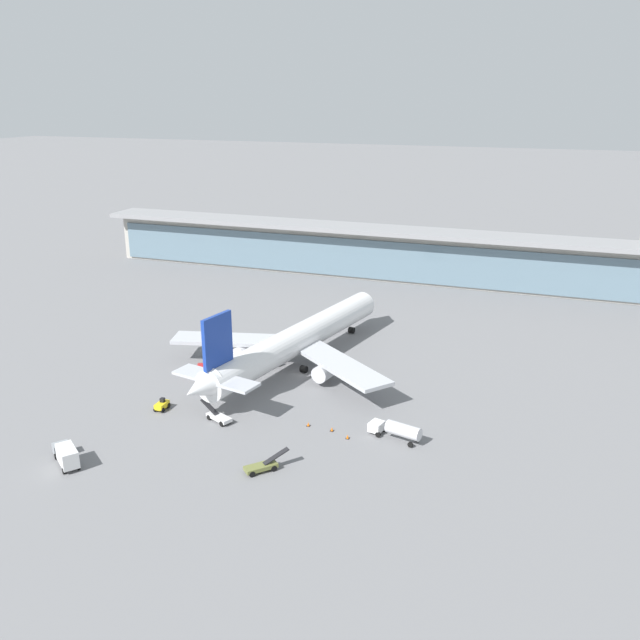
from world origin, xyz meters
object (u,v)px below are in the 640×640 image
Objects in this scene: service_truck_at_far_stand_olive at (262,466)px; airliner_on_stand at (295,341)px; service_truck_near_nose_red at (222,366)px; service_truck_by_tail_white at (218,417)px; safety_cone_bravo at (308,424)px; safety_cone_alpha at (332,429)px; service_truck_mid_apron_grey at (66,454)px; service_truck_on_taxiway_yellow at (162,405)px; safety_cone_charlie at (348,437)px; service_truck_under_wing_white at (397,430)px.

airliner_on_stand is at bearing 104.86° from service_truck_at_far_stand_olive.
service_truck_near_nose_red is 19.98m from service_truck_by_tail_white.
safety_cone_alpha is at bearing -4.41° from safety_cone_bravo.
service_truck_mid_apron_grey is at bearing -125.91° from service_truck_by_tail_white.
safety_cone_bravo is at bearing -31.97° from service_truck_near_nose_red.
service_truck_by_tail_white is 11.13m from service_truck_on_taxiway_yellow.
service_truck_at_far_stand_olive is (27.72, 8.04, -0.88)m from service_truck_mid_apron_grey.
airliner_on_stand is 7.38× the size of service_truck_near_nose_red.
airliner_on_stand is at bearing 34.57° from service_truck_near_nose_red.
safety_cone_bravo is (-4.19, 0.32, 0.00)m from safety_cone_alpha.
service_truck_at_far_stand_olive is at bearing -95.19° from safety_cone_bravo.
service_truck_mid_apron_grey is 42.25m from safety_cone_charlie.
service_truck_on_taxiway_yellow is at bearing 153.36° from service_truck_at_far_stand_olive.
service_truck_near_nose_red reaches higher than service_truck_on_taxiway_yellow.
service_truck_by_tail_white is at bearing -2.55° from service_truck_on_taxiway_yellow.
safety_cone_alpha is (15.66, -23.15, -5.11)m from airliner_on_stand.
safety_cone_bravo is at bearing -177.83° from service_truck_under_wing_white.
service_truck_by_tail_white reaches higher than safety_cone_charlie.
airliner_on_stand is at bearing 127.29° from safety_cone_charlie.
safety_cone_bravo is 1.00× the size of safety_cone_charlie.
service_truck_on_taxiway_yellow is at bearing -175.11° from safety_cone_alpha.
safety_cone_charlie is at bearing -25.96° from safety_cone_alpha.
airliner_on_stand is at bearing 60.76° from service_truck_on_taxiway_yellow.
service_truck_by_tail_white is at bearing 138.58° from service_truck_at_far_stand_olive.
service_truck_at_far_stand_olive is 15.25m from safety_cone_bravo.
airliner_on_stand is at bearing 82.87° from service_truck_by_tail_white.
safety_cone_alpha is (5.57, 14.85, -0.49)m from service_truck_at_far_stand_olive.
service_truck_mid_apron_grey is (-43.80, -23.77, -0.02)m from service_truck_under_wing_white.
safety_cone_charlie is at bearing 4.00° from service_truck_by_tail_white.
service_truck_under_wing_white reaches higher than service_truck_on_taxiway_yellow.
service_truck_under_wing_white is 40.72m from service_truck_on_taxiway_yellow.
safety_cone_bravo is (1.38, 15.18, -0.49)m from service_truck_at_far_stand_olive.
service_truck_by_tail_white is (14.36, 19.83, -0.88)m from service_truck_mid_apron_grey.
airliner_on_stand is 91.72× the size of safety_cone_alpha.
safety_cone_alpha is 1.00× the size of safety_cone_bravo.
safety_cone_bravo and safety_cone_charlie have the same top height.
service_truck_under_wing_white is at bearing -40.39° from airliner_on_stand.
service_truck_on_taxiway_yellow is at bearing -175.14° from service_truck_under_wing_white.
service_truck_near_nose_red is at bearing 81.98° from service_truck_on_taxiway_yellow.
service_truck_mid_apron_grey is at bearing -149.59° from safety_cone_charlie.
airliner_on_stand is 91.72× the size of safety_cone_bravo.
airliner_on_stand is 7.22× the size of service_truck_under_wing_white.
service_truck_by_tail_white is at bearing -167.05° from safety_cone_bravo.
safety_cone_alpha is (18.93, 3.07, -0.49)m from service_truck_by_tail_white.
airliner_on_stand is 14.96m from service_truck_near_nose_red.
safety_cone_charlie is at bearing 30.41° from service_truck_mid_apron_grey.
safety_cone_charlie is (-7.39, -2.40, -1.39)m from service_truck_under_wing_white.
service_truck_mid_apron_grey is at bearing -110.96° from airliner_on_stand.
safety_cone_charlie is at bearing 56.88° from service_truck_at_far_stand_olive.
safety_cone_bravo is at bearing 6.39° from service_truck_on_taxiway_yellow.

